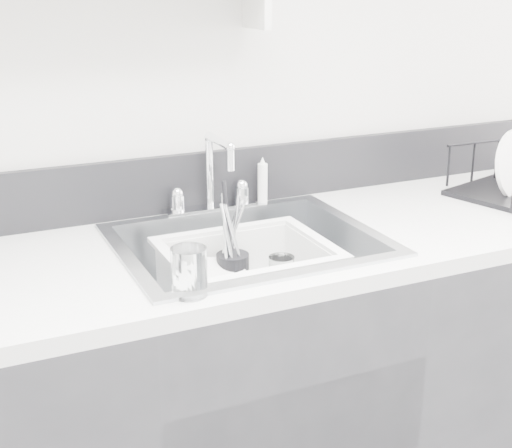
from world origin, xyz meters
name	(u,v)px	position (x,y,z in m)	size (l,w,h in m)	color
counter_run	(248,401)	(0.00, 1.19, 0.46)	(3.20, 0.62, 0.92)	#29292C
backsplash	(204,180)	(0.00, 1.49, 1.00)	(3.20, 0.02, 0.16)	black
sink	(248,274)	(0.00, 1.19, 0.83)	(0.64, 0.52, 0.20)	silver
faucet	(211,192)	(0.00, 1.44, 0.98)	(0.26, 0.18, 0.23)	silver
side_sprayer	(263,181)	(0.16, 1.44, 0.99)	(0.03, 0.03, 0.14)	white
wash_tub	(247,276)	(-0.01, 1.18, 0.83)	(0.41, 0.33, 0.16)	white
plate_stack	(216,297)	(-0.09, 1.17, 0.79)	(0.25, 0.24, 0.10)	white
utensil_cup	(233,270)	(-0.02, 1.23, 0.83)	(0.08, 0.08, 0.28)	black
ladle	(216,288)	(-0.09, 1.19, 0.81)	(0.29, 0.10, 0.08)	silver
tumbler_in_tub	(281,274)	(0.09, 1.19, 0.81)	(0.07, 0.07, 0.10)	white
tumbler_counter	(189,272)	(-0.24, 0.95, 0.97)	(0.07, 0.07, 0.10)	white
bowl_small	(281,294)	(0.07, 1.14, 0.78)	(0.11, 0.11, 0.03)	white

